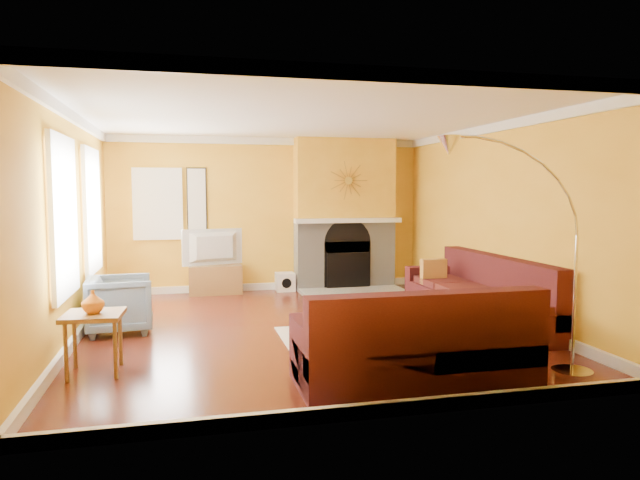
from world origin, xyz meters
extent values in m
cube|color=#5F2214|center=(0.00, 0.00, -0.01)|extent=(5.50, 6.00, 0.02)
cube|color=white|center=(0.00, 0.00, 2.71)|extent=(5.50, 6.00, 0.02)
cube|color=gold|center=(0.00, 3.01, 1.35)|extent=(5.50, 0.02, 2.70)
cube|color=gold|center=(0.00, -3.01, 1.35)|extent=(5.50, 0.02, 2.70)
cube|color=gold|center=(-2.76, 0.00, 1.35)|extent=(0.02, 6.00, 2.70)
cube|color=gold|center=(2.76, 0.00, 1.35)|extent=(0.02, 6.00, 2.70)
cube|color=white|center=(-2.72, 1.30, 1.50)|extent=(0.06, 1.22, 1.72)
cube|color=white|center=(-2.72, -0.60, 1.50)|extent=(0.06, 1.22, 1.72)
cube|color=white|center=(-1.90, 2.96, 1.55)|extent=(0.82, 0.06, 1.22)
cube|color=white|center=(-1.25, 2.97, 1.60)|extent=(0.34, 0.04, 1.14)
cube|color=white|center=(1.35, 2.56, 1.25)|extent=(1.92, 0.22, 0.08)
cube|color=#9F9D96|center=(1.35, 2.25, 0.03)|extent=(1.80, 0.70, 0.06)
cube|color=beige|center=(0.84, -0.81, 0.01)|extent=(2.40, 1.80, 0.02)
cube|color=olive|center=(-0.97, 2.77, 0.25)|extent=(0.90, 0.40, 0.49)
imported|color=black|center=(-0.97, 2.77, 0.80)|extent=(1.08, 0.44, 0.62)
cube|color=white|center=(0.25, 2.78, 0.16)|extent=(0.32, 0.32, 0.32)
imported|color=slate|center=(-2.27, 0.33, 0.36)|extent=(0.85, 0.83, 0.71)
imported|color=orange|center=(-2.34, -1.31, 0.71)|extent=(0.25, 0.25, 0.22)
imported|color=white|center=(0.36, -0.54, 0.36)|extent=(0.22, 0.29, 0.03)
camera|label=1|loc=(-1.45, -7.09, 1.78)|focal=32.00mm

